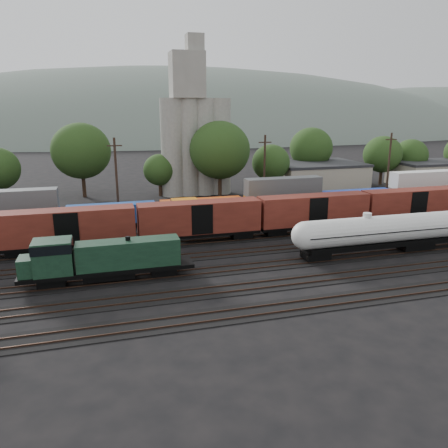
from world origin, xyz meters
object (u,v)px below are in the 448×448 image
object	(u,v)px
orange_locomotive	(216,213)
grain_silo	(195,135)
green_locomotive	(98,258)
tank_car_a	(366,232)

from	to	relation	value
orange_locomotive	grain_silo	size ratio (longest dim) A/B	0.58
green_locomotive	grain_silo	world-z (taller)	grain_silo
tank_car_a	orange_locomotive	size ratio (longest dim) A/B	1.06
tank_car_a	grain_silo	distance (m)	43.19
tank_car_a	grain_silo	bearing A→B (deg)	104.52
green_locomotive	orange_locomotive	size ratio (longest dim) A/B	0.96
green_locomotive	tank_car_a	xyz separation A→B (m)	(28.92, -0.00, 0.33)
grain_silo	orange_locomotive	bearing A→B (deg)	-96.18
grain_silo	tank_car_a	bearing A→B (deg)	-75.48
green_locomotive	tank_car_a	distance (m)	28.93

